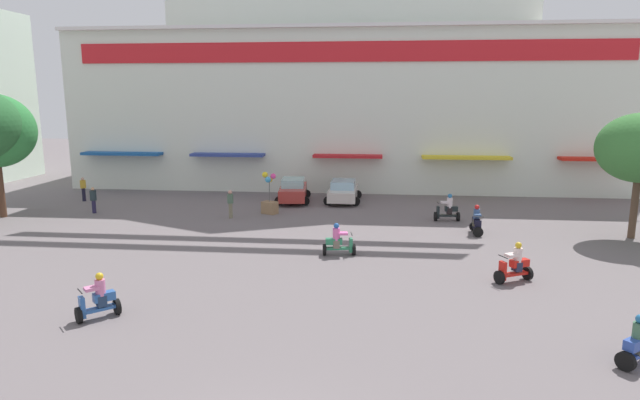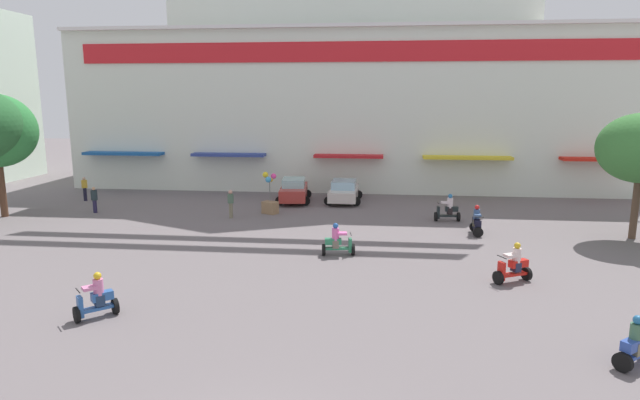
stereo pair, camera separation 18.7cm
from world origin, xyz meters
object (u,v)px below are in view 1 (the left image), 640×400
at_px(scooter_rider_1, 476,222).
at_px(scooter_rider_9, 639,344).
at_px(scooter_rider_6, 338,242).
at_px(scooter_rider_2, 98,300).
at_px(balloon_vendor_cart, 269,200).
at_px(scooter_rider_0, 515,266).
at_px(pedestrian_2, 83,188).
at_px(parked_car_1, 343,191).
at_px(scooter_rider_7, 448,210).
at_px(pedestrian_0, 230,202).
at_px(pedestrian_1, 93,199).
at_px(parked_car_0, 293,190).

relative_size(scooter_rider_1, scooter_rider_9, 1.06).
xyz_separation_m(scooter_rider_6, scooter_rider_9, (8.66, -9.21, -0.01)).
xyz_separation_m(scooter_rider_2, balloon_vendor_cart, (2.41, 16.07, 0.25)).
relative_size(scooter_rider_0, scooter_rider_1, 1.02).
xyz_separation_m(scooter_rider_1, pedestrian_2, (-25.01, 6.40, 0.29)).
bearing_deg(scooter_rider_1, scooter_rider_9, -82.48).
bearing_deg(parked_car_1, scooter_rider_2, -108.21).
height_order(scooter_rider_1, balloon_vendor_cart, balloon_vendor_cart).
height_order(scooter_rider_7, pedestrian_0, pedestrian_0).
distance_m(scooter_rider_1, scooter_rider_7, 3.10).
xyz_separation_m(scooter_rider_9, pedestrian_2, (-26.82, 20.10, 0.34)).
bearing_deg(balloon_vendor_cart, scooter_rider_9, -52.44).
relative_size(scooter_rider_1, scooter_rider_2, 1.01).
bearing_deg(pedestrian_1, balloon_vendor_cart, 4.91).
bearing_deg(parked_car_1, balloon_vendor_cart, -135.78).
height_order(parked_car_0, scooter_rider_0, parked_car_0).
relative_size(scooter_rider_0, pedestrian_0, 0.94).
bearing_deg(pedestrian_1, pedestrian_0, -3.37).
distance_m(parked_car_0, balloon_vendor_cart, 3.98).
relative_size(parked_car_0, scooter_rider_2, 2.85).
relative_size(pedestrian_0, pedestrian_2, 1.02).
bearing_deg(pedestrian_0, pedestrian_2, 160.31).
bearing_deg(scooter_rider_0, scooter_rider_2, -160.68).
height_order(scooter_rider_2, pedestrian_2, pedestrian_2).
bearing_deg(pedestrian_2, scooter_rider_7, -8.33).
xyz_separation_m(scooter_rider_1, scooter_rider_6, (-6.85, -4.49, -0.03)).
xyz_separation_m(scooter_rider_9, pedestrian_0, (-15.47, 16.04, 0.37)).
distance_m(scooter_rider_1, pedestrian_1, 22.56).
bearing_deg(parked_car_0, scooter_rider_9, -59.50).
xyz_separation_m(scooter_rider_1, balloon_vendor_cart, (-11.63, 3.77, 0.24)).
bearing_deg(parked_car_1, scooter_rider_0, -63.65).
relative_size(scooter_rider_1, pedestrian_2, 0.94).
bearing_deg(parked_car_0, pedestrian_0, -118.53).
bearing_deg(scooter_rider_7, scooter_rider_0, -83.03).
relative_size(scooter_rider_1, scooter_rider_6, 1.01).
xyz_separation_m(parked_car_0, parked_car_1, (3.38, 0.24, -0.05)).
height_order(scooter_rider_7, pedestrian_1, pedestrian_1).
bearing_deg(scooter_rider_9, parked_car_0, 120.50).
xyz_separation_m(scooter_rider_2, pedestrian_2, (-10.98, 18.69, 0.30)).
bearing_deg(scooter_rider_9, pedestrian_1, 145.61).
distance_m(parked_car_0, scooter_rider_7, 10.78).
height_order(scooter_rider_1, scooter_rider_2, scooter_rider_1).
relative_size(scooter_rider_9, pedestrian_2, 0.89).
bearing_deg(pedestrian_1, pedestrian_2, 126.65).
xyz_separation_m(scooter_rider_0, scooter_rider_1, (-0.15, 7.33, -0.02)).
bearing_deg(pedestrian_0, scooter_rider_6, -45.03).
distance_m(pedestrian_1, pedestrian_2, 4.42).
xyz_separation_m(parked_car_1, scooter_rider_7, (6.29, -5.00, -0.10)).
height_order(scooter_rider_0, pedestrian_2, pedestrian_2).
bearing_deg(scooter_rider_1, pedestrian_1, 172.75).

